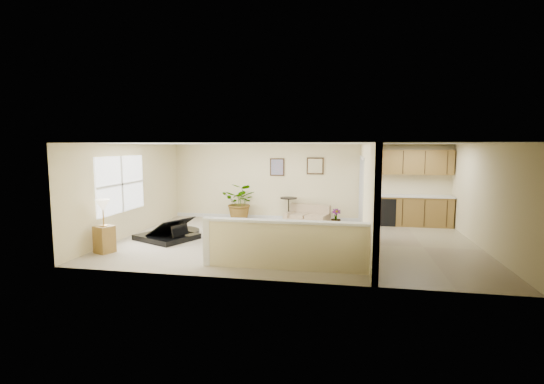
% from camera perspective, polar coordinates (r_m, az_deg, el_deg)
% --- Properties ---
extents(floor, '(9.00, 9.00, 0.00)m').
position_cam_1_polar(floor, '(10.19, 3.20, -7.19)').
color(floor, tan).
rests_on(floor, ground).
extents(back_wall, '(9.00, 0.04, 2.50)m').
position_cam_1_polar(back_wall, '(12.93, 4.92, 1.36)').
color(back_wall, beige).
rests_on(back_wall, floor).
extents(front_wall, '(9.00, 0.04, 2.50)m').
position_cam_1_polar(front_wall, '(7.03, 0.15, -3.06)').
color(front_wall, beige).
rests_on(front_wall, floor).
extents(left_wall, '(0.04, 6.00, 2.50)m').
position_cam_1_polar(left_wall, '(11.43, -19.74, 0.31)').
color(left_wall, beige).
rests_on(left_wall, floor).
extents(right_wall, '(0.04, 6.00, 2.50)m').
position_cam_1_polar(right_wall, '(10.41, 28.64, -0.71)').
color(right_wall, beige).
rests_on(right_wall, floor).
extents(ceiling, '(9.00, 6.00, 0.04)m').
position_cam_1_polar(ceiling, '(9.89, 3.29, 7.01)').
color(ceiling, white).
rests_on(ceiling, back_wall).
extents(kitchen_vinyl, '(2.70, 6.00, 0.01)m').
position_cam_1_polar(kitchen_vinyl, '(10.29, 21.03, -7.47)').
color(kitchen_vinyl, gray).
rests_on(kitchen_vinyl, floor).
extents(interior_partition, '(0.18, 5.99, 2.50)m').
position_cam_1_polar(interior_partition, '(10.16, 13.55, -0.41)').
color(interior_partition, beige).
rests_on(interior_partition, floor).
extents(pony_half_wall, '(3.42, 0.22, 1.00)m').
position_cam_1_polar(pony_half_wall, '(7.84, 1.62, -7.50)').
color(pony_half_wall, beige).
rests_on(pony_half_wall, floor).
extents(left_window, '(0.05, 2.15, 1.45)m').
position_cam_1_polar(left_window, '(10.98, -21.02, 1.06)').
color(left_window, white).
rests_on(left_window, left_wall).
extents(wall_art_left, '(0.48, 0.04, 0.58)m').
position_cam_1_polar(wall_art_left, '(12.99, 0.75, 3.62)').
color(wall_art_left, '#352313').
rests_on(wall_art_left, back_wall).
extents(wall_mirror, '(0.55, 0.04, 0.55)m').
position_cam_1_polar(wall_mirror, '(12.83, 6.27, 3.77)').
color(wall_mirror, '#352313').
rests_on(wall_mirror, back_wall).
extents(kitchen_cabinets, '(2.36, 0.65, 2.33)m').
position_cam_1_polar(kitchen_cabinets, '(12.79, 19.16, -0.75)').
color(kitchen_cabinets, olive).
rests_on(kitchen_cabinets, floor).
extents(piano, '(1.96, 1.91, 1.29)m').
position_cam_1_polar(piano, '(10.79, -14.95, -3.70)').
color(piano, black).
rests_on(piano, floor).
extents(piano_bench, '(0.59, 0.85, 0.51)m').
position_cam_1_polar(piano_bench, '(9.98, -7.30, -6.02)').
color(piano_bench, black).
rests_on(piano_bench, floor).
extents(loveseat, '(1.54, 1.12, 0.77)m').
position_cam_1_polar(loveseat, '(12.56, 5.10, -3.21)').
color(loveseat, tan).
rests_on(loveseat, floor).
extents(accent_table, '(0.55, 0.55, 0.79)m').
position_cam_1_polar(accent_table, '(12.73, 2.41, -2.07)').
color(accent_table, black).
rests_on(accent_table, floor).
extents(palm_plant, '(1.24, 1.11, 1.24)m').
position_cam_1_polar(palm_plant, '(12.92, -4.55, -1.51)').
color(palm_plant, black).
rests_on(palm_plant, floor).
extents(small_plant, '(0.32, 0.32, 0.54)m').
position_cam_1_polar(small_plant, '(12.19, 9.23, -3.87)').
color(small_plant, black).
rests_on(small_plant, floor).
extents(lamp_stand, '(0.47, 0.47, 1.23)m').
position_cam_1_polar(lamp_stand, '(9.83, -23.15, -5.12)').
color(lamp_stand, olive).
rests_on(lamp_stand, floor).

